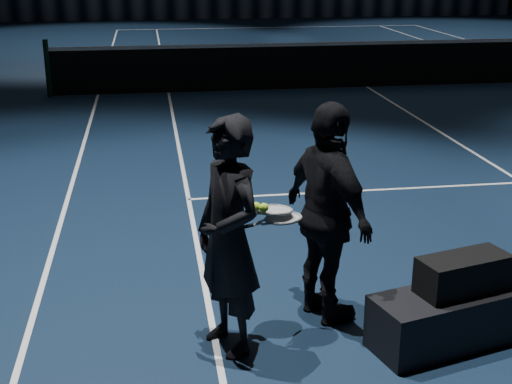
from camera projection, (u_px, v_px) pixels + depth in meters
floor at (368, 88)px, 14.77m from camera, size 36.00×36.00×0.00m
court_lines at (368, 87)px, 14.76m from camera, size 10.98×23.78×0.01m
net_post_left at (48, 69)px, 13.67m from camera, size 0.10×0.10×1.10m
net_mesh at (369, 66)px, 14.62m from camera, size 12.80×0.02×0.86m
net_tape at (370, 43)px, 14.47m from camera, size 12.80×0.03×0.07m
sponsor_backdrop at (256, 7)px, 29.11m from camera, size 22.00×0.15×0.90m
player_bench at (459, 315)px, 5.20m from camera, size 1.41×0.78×0.40m
racket_bag at (463, 274)px, 5.09m from camera, size 0.72×0.45×0.27m
bag_signature at (472, 283)px, 4.96m from camera, size 0.30×0.08×0.09m
player_a at (229, 237)px, 4.91m from camera, size 0.64×0.74×1.71m
player_b at (328, 215)px, 5.32m from camera, size 0.74×1.09×1.71m
racket_lower at (283, 218)px, 5.11m from camera, size 0.71×0.46×0.03m
racket_upper at (275, 210)px, 5.10m from camera, size 0.71×0.50×0.10m
tennis_balls at (260, 205)px, 4.97m from camera, size 0.12×0.10×0.12m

